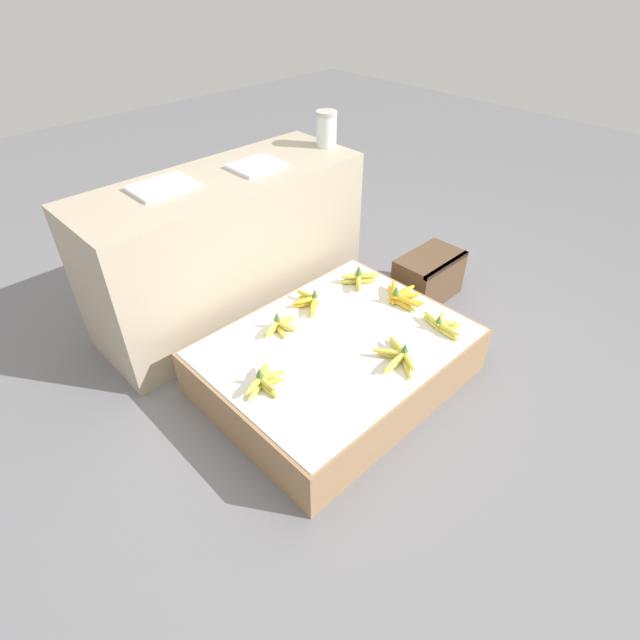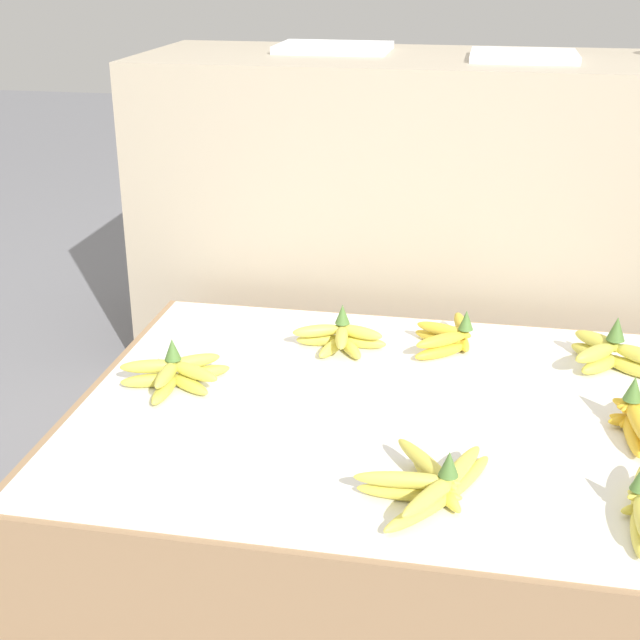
% 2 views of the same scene
% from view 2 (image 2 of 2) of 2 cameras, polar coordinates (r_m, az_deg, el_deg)
% --- Properties ---
extents(ground_plane, '(10.00, 10.00, 0.00)m').
position_cam_2_polar(ground_plane, '(1.78, 4.37, -12.57)').
color(ground_plane, slate).
extents(display_platform, '(1.18, 0.90, 0.25)m').
position_cam_2_polar(display_platform, '(1.72, 4.50, -9.24)').
color(display_platform, '#997551').
rests_on(display_platform, ground_plane).
extents(back_vendor_table, '(1.48, 0.54, 0.78)m').
position_cam_2_polar(back_vendor_table, '(2.36, 7.11, 6.91)').
color(back_vendor_table, tan).
rests_on(back_vendor_table, ground_plane).
extents(banana_bunch_front_midright, '(0.21, 0.25, 0.09)m').
position_cam_2_polar(banana_bunch_front_midright, '(1.40, 7.25, -10.31)').
color(banana_bunch_front_midright, '#DBCC4C').
rests_on(banana_bunch_front_midright, display_platform).
extents(banana_bunch_middle_left, '(0.21, 0.18, 0.10)m').
position_cam_2_polar(banana_bunch_middle_left, '(1.73, -9.22, -3.39)').
color(banana_bunch_middle_left, gold).
rests_on(banana_bunch_middle_left, display_platform).
extents(banana_bunch_back_midleft, '(0.20, 0.12, 0.09)m').
position_cam_2_polar(banana_bunch_back_midleft, '(1.87, 1.33, -1.13)').
color(banana_bunch_back_midleft, '#DBCC4C').
rests_on(banana_bunch_back_midleft, display_platform).
extents(banana_bunch_back_midright, '(0.13, 0.20, 0.09)m').
position_cam_2_polar(banana_bunch_back_midright, '(1.89, 8.29, -1.02)').
color(banana_bunch_back_midright, gold).
rests_on(banana_bunch_back_midright, display_platform).
extents(banana_bunch_back_right, '(0.19, 0.16, 0.11)m').
position_cam_2_polar(banana_bunch_back_right, '(1.87, 18.11, -2.04)').
color(banana_bunch_back_right, gold).
rests_on(banana_bunch_back_right, display_platform).
extents(foam_tray_white, '(0.28, 0.21, 0.02)m').
position_cam_2_polar(foam_tray_white, '(2.37, 0.91, 17.05)').
color(foam_tray_white, white).
rests_on(foam_tray_white, back_vendor_table).
extents(foam_tray_dark, '(0.25, 0.21, 0.02)m').
position_cam_2_polar(foam_tray_dark, '(2.25, 12.91, 16.17)').
color(foam_tray_dark, white).
rests_on(foam_tray_dark, back_vendor_table).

